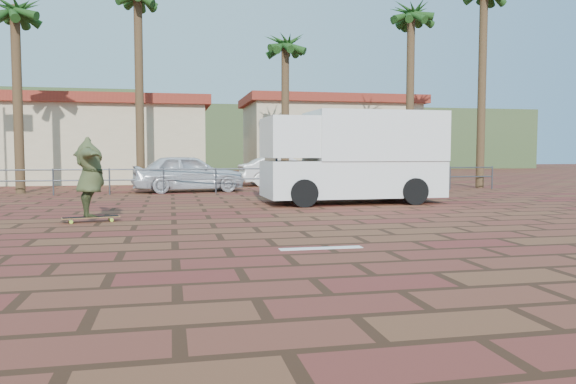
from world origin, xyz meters
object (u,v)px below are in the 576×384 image
object	(u,v)px
longboard	(91,218)
campervan	(353,155)
car_silver	(189,173)
skateboarder	(90,177)
car_white	(284,171)

from	to	relation	value
longboard	campervan	world-z (taller)	campervan
car_silver	skateboarder	bearing A→B (deg)	157.54
longboard	skateboarder	distance (m)	0.93
campervan	car_white	size ratio (longest dim) A/B	1.30
longboard	car_white	xyz separation A→B (m)	(7.15, 13.21, 0.60)
skateboarder	car_silver	size ratio (longest dim) A/B	0.50
car_white	longboard	bearing A→B (deg)	147.67
skateboarder	car_white	distance (m)	15.03
longboard	car_white	size ratio (longest dim) A/B	0.30
car_white	campervan	bearing A→B (deg)	177.83
car_white	skateboarder	bearing A→B (deg)	147.67
longboard	skateboarder	world-z (taller)	skateboarder
skateboarder	campervan	size ratio (longest dim) A/B	0.40
car_silver	longboard	bearing A→B (deg)	157.54
longboard	car_silver	bearing A→B (deg)	61.78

